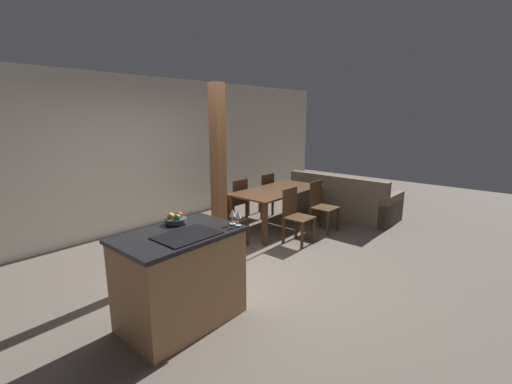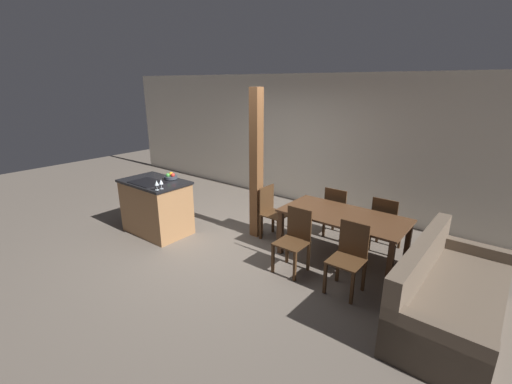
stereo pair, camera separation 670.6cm
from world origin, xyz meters
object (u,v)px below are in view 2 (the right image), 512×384
kitchen_island (156,207)px  fruit_bowl (171,177)px  wine_glass_near (157,183)px  couch (448,297)px  wine_glass_middle (161,182)px  dining_chair_head_end (272,211)px  dining_chair_far_right (385,223)px  dining_table (343,221)px  dining_chair_far_left (337,212)px  dining_chair_near_left (294,239)px  timber_post (256,166)px  dining_chair_near_right (349,256)px

kitchen_island → fruit_bowl: fruit_bowl is taller
wine_glass_near → couch: (3.96, 0.84, -0.77)m
wine_glass_middle → couch: size_ratio=0.07×
fruit_bowl → dining_chair_head_end: size_ratio=0.25×
dining_chair_head_end → dining_chair_far_right: bearing=-68.0°
fruit_bowl → dining_table: 2.95m
dining_table → dining_chair_far_left: 0.79m
fruit_bowl → wine_glass_middle: bearing=-52.2°
dining_chair_near_left → timber_post: size_ratio=0.36×
dining_chair_far_right → couch: (1.11, -1.21, -0.18)m
dining_chair_head_end → timber_post: (-0.26, -0.09, 0.77)m
kitchen_island → wine_glass_near: size_ratio=7.63×
couch → dining_chair_head_end: bearing=79.6°
dining_table → dining_chair_head_end: (-1.26, 0.00, -0.16)m
fruit_bowl → wine_glass_near: wine_glass_near is taller
fruit_bowl → wine_glass_near: size_ratio=1.45×
wine_glass_middle → dining_chair_near_left: 2.22m
dining_table → couch: (1.51, -0.54, -0.34)m
fruit_bowl → dining_chair_head_end: fruit_bowl is taller
dining_chair_near_right → dining_chair_far_left: size_ratio=1.00×
timber_post → dining_chair_head_end: bearing=19.4°
couch → timber_post: timber_post is taller
kitchen_island → wine_glass_middle: (0.51, -0.22, 0.58)m
wine_glass_near → timber_post: size_ratio=0.06×
dining_chair_far_left → timber_post: 1.56m
dining_chair_head_end → couch: size_ratio=0.42×
dining_table → dining_chair_far_left: (-0.40, 0.67, -0.16)m
dining_chair_near_left → fruit_bowl: bearing=-176.1°
wine_glass_near → dining_chair_far_right: (2.85, 2.05, -0.59)m
kitchen_island → timber_post: (1.43, 0.98, 0.76)m
wine_glass_middle → dining_chair_near_left: bearing=17.0°
fruit_bowl → wine_glass_near: 0.65m
fruit_bowl → dining_table: bearing=16.5°
timber_post → fruit_bowl: bearing=-150.1°
wine_glass_near → dining_chair_near_right: wine_glass_near is taller
dining_chair_near_left → dining_chair_head_end: (-0.86, 0.67, 0.00)m
kitchen_island → dining_chair_far_left: kitchen_island is taller
dining_chair_far_right → dining_table: bearing=59.2°
timber_post → couch: bearing=-8.3°
dining_chair_head_end → couch: 2.83m
fruit_bowl → dining_table: fruit_bowl is taller
dining_chair_far_right → couch: bearing=132.7°
kitchen_island → wine_glass_near: (0.51, -0.30, 0.58)m
kitchen_island → dining_chair_near_left: (2.56, 0.40, -0.01)m
dining_chair_head_end → timber_post: 0.81m
fruit_bowl → dining_table: (2.81, 0.83, -0.36)m
wine_glass_near → dining_chair_far_left: bearing=44.9°
wine_glass_middle → couch: 4.11m
fruit_bowl → wine_glass_middle: wine_glass_middle is taller
dining_chair_far_right → dining_chair_near_left: bearing=59.2°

